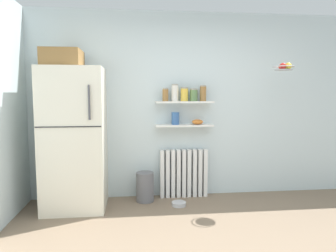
% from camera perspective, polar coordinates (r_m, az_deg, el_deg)
% --- Properties ---
extents(ground_plane, '(7.04, 7.04, 0.00)m').
position_cam_1_polar(ground_plane, '(3.32, 8.41, -20.31)').
color(ground_plane, '#7A6651').
extents(back_wall, '(7.04, 0.10, 2.60)m').
position_cam_1_polar(back_wall, '(4.50, 3.60, 3.79)').
color(back_wall, silver).
rests_on(back_wall, ground_plane).
extents(refrigerator, '(0.76, 0.74, 2.00)m').
position_cam_1_polar(refrigerator, '(4.12, -16.80, -1.61)').
color(refrigerator, silver).
rests_on(refrigerator, ground_plane).
extents(radiator, '(0.67, 0.12, 0.68)m').
position_cam_1_polar(radiator, '(4.49, 2.87, -8.60)').
color(radiator, white).
rests_on(radiator, ground_plane).
extents(wall_shelf_lower, '(0.80, 0.22, 0.02)m').
position_cam_1_polar(wall_shelf_lower, '(4.35, 2.98, 0.11)').
color(wall_shelf_lower, white).
extents(wall_shelf_upper, '(0.80, 0.22, 0.02)m').
position_cam_1_polar(wall_shelf_upper, '(4.33, 3.00, 4.39)').
color(wall_shelf_upper, white).
extents(storage_jar_0, '(0.08, 0.08, 0.18)m').
position_cam_1_polar(storage_jar_0, '(4.29, -0.48, 5.76)').
color(storage_jar_0, olive).
rests_on(storage_jar_0, wall_shelf_upper).
extents(storage_jar_1, '(0.10, 0.10, 0.23)m').
position_cam_1_polar(storage_jar_1, '(4.30, 1.27, 6.10)').
color(storage_jar_1, silver).
rests_on(storage_jar_1, wall_shelf_upper).
extents(storage_jar_2, '(0.11, 0.11, 0.19)m').
position_cam_1_polar(storage_jar_2, '(4.32, 3.01, 5.81)').
color(storage_jar_2, yellow).
rests_on(storage_jar_2, wall_shelf_upper).
extents(storage_jar_3, '(0.11, 0.11, 0.17)m').
position_cam_1_polar(storage_jar_3, '(4.35, 4.73, 5.68)').
color(storage_jar_3, '#5B7F4C').
rests_on(storage_jar_3, wall_shelf_upper).
extents(storage_jar_4, '(0.09, 0.09, 0.22)m').
position_cam_1_polar(storage_jar_4, '(4.37, 6.43, 5.97)').
color(storage_jar_4, olive).
rests_on(storage_jar_4, wall_shelf_upper).
extents(vase, '(0.11, 0.11, 0.17)m').
position_cam_1_polar(vase, '(4.32, 1.37, 1.40)').
color(vase, '#38609E').
rests_on(vase, wall_shelf_lower).
extents(shelf_bowl, '(0.16, 0.16, 0.07)m').
position_cam_1_polar(shelf_bowl, '(4.38, 5.42, 0.76)').
color(shelf_bowl, orange).
rests_on(shelf_bowl, wall_shelf_lower).
extents(trash_bin, '(0.24, 0.24, 0.40)m').
position_cam_1_polar(trash_bin, '(4.34, -4.23, -11.04)').
color(trash_bin, slate).
rests_on(trash_bin, ground_plane).
extents(pet_food_bowl, '(0.19, 0.19, 0.05)m').
position_cam_1_polar(pet_food_bowl, '(4.22, 2.00, -14.05)').
color(pet_food_bowl, '#B7B7BC').
rests_on(pet_food_bowl, ground_plane).
extents(hanging_fruit_basket, '(0.28, 0.28, 0.10)m').
position_cam_1_polar(hanging_fruit_basket, '(4.38, 20.53, 10.09)').
color(hanging_fruit_basket, '#B2B2B7').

